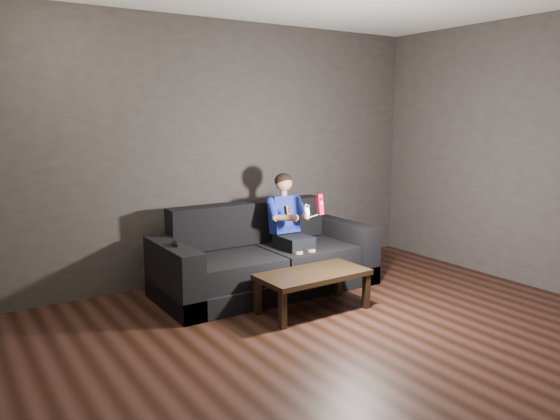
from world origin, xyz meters
TOP-DOWN VIEW (x-y plane):
  - floor at (0.00, 0.00)m, footprint 5.00×5.00m
  - back_wall at (0.00, 2.50)m, footprint 5.00×0.04m
  - sofa at (0.15, 1.83)m, footprint 2.18×0.94m
  - child at (0.40, 1.76)m, footprint 0.42×0.52m
  - wii_remote_red at (0.48, 1.36)m, footprint 0.05×0.07m
  - nunchuk_white at (0.33, 1.37)m, footprint 0.06×0.09m
  - wii_remote_black at (-0.83, 1.75)m, footprint 0.07×0.14m
  - coffee_table at (0.18, 1.06)m, footprint 1.00×0.52m

SIDE VIEW (x-z plane):
  - floor at x=0.00m, z-range 0.00..0.00m
  - sofa at x=0.15m, z-range -0.15..0.70m
  - coffee_table at x=0.18m, z-range 0.13..0.49m
  - wii_remote_black at x=-0.83m, z-range 0.59..0.62m
  - child at x=0.40m, z-range 0.18..1.22m
  - nunchuk_white at x=0.33m, z-range 0.78..0.92m
  - wii_remote_red at x=0.48m, z-range 0.80..1.00m
  - back_wall at x=0.00m, z-range 0.00..2.70m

